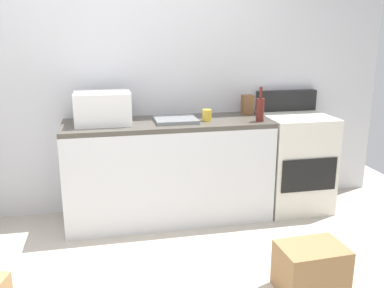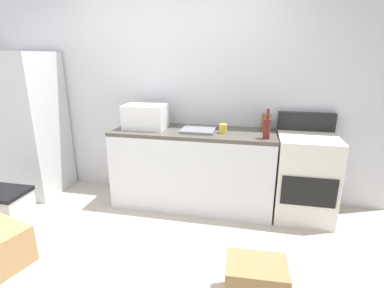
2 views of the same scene
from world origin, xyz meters
TOP-DOWN VIEW (x-y plane):
  - wall_back at (0.00, 1.55)m, footprint 5.00×0.10m
  - kitchen_counter at (0.30, 1.20)m, footprint 1.80×0.60m
  - stove_oven at (1.52, 1.21)m, footprint 0.60×0.61m
  - microwave at (-0.25, 1.20)m, footprint 0.46×0.34m
  - sink_basin at (0.37, 1.17)m, footprint 0.36×0.32m
  - wine_bottle at (1.08, 1.03)m, footprint 0.07×0.07m
  - coffee_mug at (0.64, 1.15)m, footprint 0.08×0.08m
  - knife_block at (1.09, 1.37)m, footprint 0.10×0.10m
  - cardboard_box_large at (1.03, -0.13)m, footprint 0.44×0.32m

SIDE VIEW (x-z plane):
  - cardboard_box_large at x=1.03m, z-range 0.00..0.32m
  - kitchen_counter at x=0.30m, z-range 0.00..0.90m
  - stove_oven at x=1.52m, z-range -0.08..1.02m
  - sink_basin at x=0.37m, z-range 0.90..0.93m
  - coffee_mug at x=0.64m, z-range 0.90..1.00m
  - knife_block at x=1.09m, z-range 0.90..1.08m
  - wine_bottle at x=1.08m, z-range 0.86..1.16m
  - microwave at x=-0.25m, z-range 0.90..1.17m
  - wall_back at x=0.00m, z-range 0.00..2.60m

